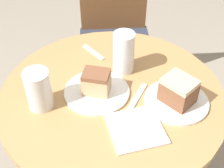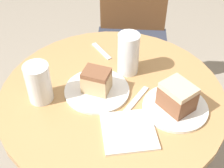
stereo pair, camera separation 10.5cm
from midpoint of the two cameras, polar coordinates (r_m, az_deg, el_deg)
The scene contains 11 objects.
table at distance 1.23m, azimuth 2.47°, elevation -8.65°, with size 0.78×0.78×0.73m.
chair at distance 1.80m, azimuth 5.34°, elevation 8.05°, with size 0.42×0.43×0.89m.
plate_near at distance 1.07m, azimuth -0.02°, elevation -1.41°, with size 0.23×0.23×0.01m.
plate_far at distance 1.05m, azimuth 14.30°, elevation -4.31°, with size 0.21×0.21×0.01m.
cake_slice_near at distance 1.04m, azimuth -0.02°, elevation 0.38°, with size 0.10×0.09×0.08m.
cake_slice_far at distance 1.02m, azimuth 14.76°, elevation -2.38°, with size 0.13×0.13×0.09m.
glass_lemonade at distance 1.03m, azimuth -10.41°, elevation -0.25°, with size 0.08×0.08×0.14m.
glass_water at distance 1.12m, azimuth 5.68°, elevation 5.16°, with size 0.08×0.08×0.16m.
napkin_stack at distance 0.96m, azimuth 6.21°, elevation -8.67°, with size 0.20×0.20×0.01m.
fork at distance 1.05m, azimuth 7.04°, elevation -3.26°, with size 0.09×0.15×0.00m.
spoon at distance 1.26m, azimuth 0.44°, elevation 5.96°, with size 0.09×0.11×0.00m.
Camera 2 is at (0.09, -0.77, 1.48)m, focal length 50.00 mm.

